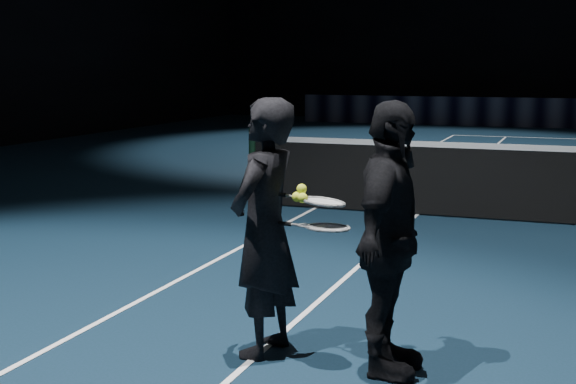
% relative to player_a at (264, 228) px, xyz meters
% --- Properties ---
extents(net_post_left, '(0.10, 0.10, 1.10)m').
position_rel_player_a_xyz_m(net_post_left, '(-2.31, 5.28, -0.30)').
color(net_post_left, black).
rests_on(net_post_left, floor).
extents(player_a, '(0.47, 0.66, 1.70)m').
position_rel_player_a_xyz_m(player_a, '(0.00, 0.00, 0.00)').
color(player_a, black).
rests_on(player_a, floor).
extents(player_b, '(0.42, 1.00, 1.70)m').
position_rel_player_a_xyz_m(player_b, '(0.85, -0.06, 0.00)').
color(player_b, black).
rests_on(player_b, floor).
extents(racket_lower, '(0.69, 0.27, 0.03)m').
position_rel_player_a_xyz_m(racket_lower, '(0.45, -0.03, 0.04)').
color(racket_lower, black).
rests_on(racket_lower, player_a).
extents(racket_upper, '(0.68, 0.22, 0.10)m').
position_rel_player_a_xyz_m(racket_upper, '(0.40, 0.01, 0.20)').
color(racket_upper, black).
rests_on(racket_upper, player_b).
extents(tennis_balls, '(0.12, 0.10, 0.12)m').
position_rel_player_a_xyz_m(tennis_balls, '(0.25, -0.01, 0.24)').
color(tennis_balls, gold).
rests_on(tennis_balls, racket_upper).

